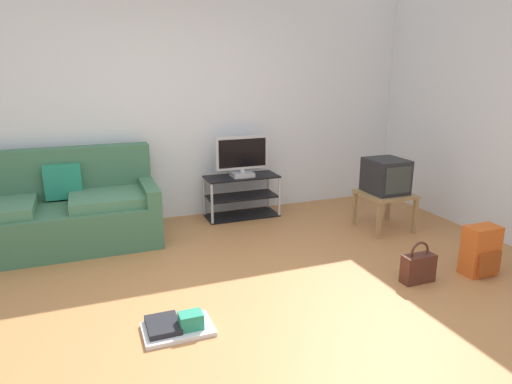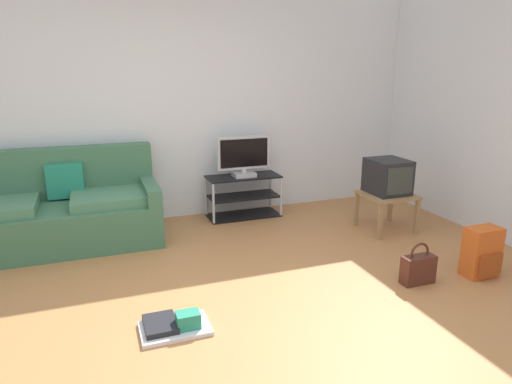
{
  "view_description": "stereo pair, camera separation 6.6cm",
  "coord_description": "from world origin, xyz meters",
  "views": [
    {
      "loc": [
        -0.96,
        -2.82,
        1.76
      ],
      "look_at": [
        0.47,
        0.91,
        0.65
      ],
      "focal_mm": 31.71,
      "sensor_mm": 36.0,
      "label": 1
    },
    {
      "loc": [
        -0.9,
        -2.84,
        1.76
      ],
      "look_at": [
        0.47,
        0.91,
        0.65
      ],
      "focal_mm": 31.71,
      "sensor_mm": 36.0,
      "label": 2
    }
  ],
  "objects": [
    {
      "name": "flat_tv",
      "position": [
        0.76,
        2.11,
        0.74
      ],
      "size": [
        0.64,
        0.22,
        0.48
      ],
      "color": "#B2B2B7",
      "rests_on": "tv_stand"
    },
    {
      "name": "backpack",
      "position": [
        2.17,
        -0.11,
        0.21
      ],
      "size": [
        0.3,
        0.25,
        0.44
      ],
      "rotation": [
        0.0,
        0.0,
        0.23
      ],
      "color": "#CC561E",
      "rests_on": "ground_plane"
    },
    {
      "name": "floor_tray",
      "position": [
        -0.49,
        -0.06,
        0.04
      ],
      "size": [
        0.48,
        0.33,
        0.14
      ],
      "color": "silver",
      "rests_on": "ground_plane"
    },
    {
      "name": "handbag",
      "position": [
        1.57,
        -0.05,
        0.13
      ],
      "size": [
        0.29,
        0.12,
        0.36
      ],
      "rotation": [
        0.0,
        0.0,
        -0.4
      ],
      "color": "#4C2319",
      "rests_on": "ground_plane"
    },
    {
      "name": "couch",
      "position": [
        -1.31,
        1.94,
        0.34
      ],
      "size": [
        2.0,
        0.89,
        0.95
      ],
      "color": "#3D6B4C",
      "rests_on": "ground_plane"
    },
    {
      "name": "wall_back",
      "position": [
        0.0,
        2.45,
        1.35
      ],
      "size": [
        9.0,
        0.1,
        2.7
      ],
      "primitive_type": "cube",
      "color": "silver",
      "rests_on": "ground_plane"
    },
    {
      "name": "side_table",
      "position": [
        2.09,
        1.14,
        0.36
      ],
      "size": [
        0.52,
        0.52,
        0.42
      ],
      "color": "#9E7A4C",
      "rests_on": "ground_plane"
    },
    {
      "name": "crt_tv",
      "position": [
        2.09,
        1.16,
        0.61
      ],
      "size": [
        0.39,
        0.43,
        0.37
      ],
      "color": "#232326",
      "rests_on": "side_table"
    },
    {
      "name": "wall_right",
      "position": [
        3.05,
        0.84,
        1.35
      ],
      "size": [
        0.1,
        3.6,
        2.7
      ],
      "primitive_type": "cube",
      "color": "silver",
      "rests_on": "ground_plane"
    },
    {
      "name": "tv_stand",
      "position": [
        0.76,
        2.14,
        0.25
      ],
      "size": [
        0.87,
        0.38,
        0.5
      ],
      "color": "black",
      "rests_on": "ground_plane"
    },
    {
      "name": "ground_plane",
      "position": [
        0.0,
        0.0,
        -0.01
      ],
      "size": [
        9.0,
        9.8,
        0.02
      ],
      "primitive_type": "cube",
      "color": "#B27542"
    }
  ]
}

